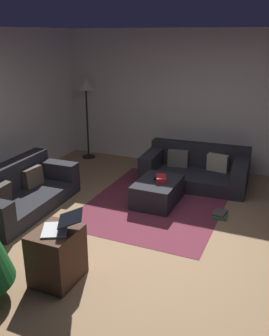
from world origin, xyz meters
TOP-DOWN VIEW (x-y plane):
  - ground_plane at (0.00, 0.00)m, footprint 6.40×6.40m
  - corner_partition at (3.14, 0.00)m, footprint 0.12×6.40m
  - couch_left at (0.14, 2.24)m, footprint 1.90×0.91m
  - couch_right at (2.24, 0.08)m, footprint 1.08×1.82m
  - ottoman at (1.17, 0.41)m, footprint 0.86×0.61m
  - gift_box at (1.17, 0.36)m, footprint 0.28×0.23m
  - tv_remote at (1.23, 0.42)m, footprint 0.12×0.17m
  - side_table at (-1.08, 0.72)m, footprint 0.52×0.44m
  - laptop at (-1.05, 0.66)m, footprint 0.48×0.52m
  - book_stack at (1.07, -0.59)m, footprint 0.28×0.22m
  - corner_lamp at (2.73, 2.55)m, footprint 0.36×0.36m
  - area_rug at (1.17, 0.41)m, footprint 2.60×2.00m

SIDE VIEW (x-z plane):
  - ground_plane at x=0.00m, z-range 0.00..0.00m
  - area_rug at x=1.17m, z-range 0.00..0.01m
  - book_stack at x=1.07m, z-range 0.00..0.07m
  - ottoman at x=1.17m, z-range 0.00..0.37m
  - couch_right at x=2.24m, z-range -0.07..0.57m
  - couch_left at x=0.14m, z-range -0.07..0.59m
  - side_table at x=-1.08m, z-range 0.00..0.59m
  - tv_remote at x=1.23m, z-range 0.37..0.39m
  - gift_box at x=1.17m, z-range 0.37..0.45m
  - laptop at x=-1.05m, z-range 0.55..0.74m
  - corner_partition at x=3.14m, z-range 0.00..2.60m
  - corner_lamp at x=2.73m, z-range 0.59..2.26m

